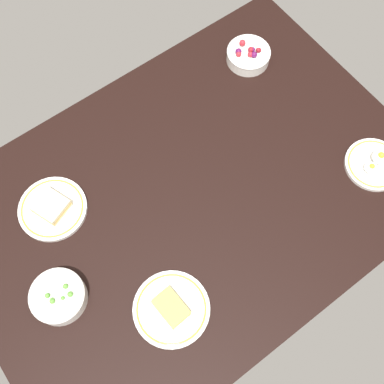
% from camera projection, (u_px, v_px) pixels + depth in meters
% --- Properties ---
extents(dining_table, '(1.33, 0.94, 0.04)m').
position_uv_depth(dining_table, '(192.00, 197.00, 1.40)').
color(dining_table, black).
rests_on(dining_table, ground).
extents(plate_cheese, '(0.20, 0.20, 0.04)m').
position_uv_depth(plate_cheese, '(171.00, 309.00, 1.25)').
color(plate_cheese, white).
rests_on(plate_cheese, dining_table).
extents(bowl_peas, '(0.15, 0.15, 0.06)m').
position_uv_depth(bowl_peas, '(58.00, 297.00, 1.24)').
color(bowl_peas, white).
rests_on(bowl_peas, dining_table).
extents(plate_eggs, '(0.17, 0.17, 0.05)m').
position_uv_depth(plate_eggs, '(374.00, 164.00, 1.41)').
color(plate_eggs, white).
rests_on(plate_eggs, dining_table).
extents(bowl_berries, '(0.14, 0.14, 0.06)m').
position_uv_depth(bowl_berries, '(248.00, 55.00, 1.55)').
color(bowl_berries, white).
rests_on(bowl_berries, dining_table).
extents(plate_sandwich, '(0.20, 0.20, 0.05)m').
position_uv_depth(plate_sandwich, '(52.00, 208.00, 1.35)').
color(plate_sandwich, white).
rests_on(plate_sandwich, dining_table).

